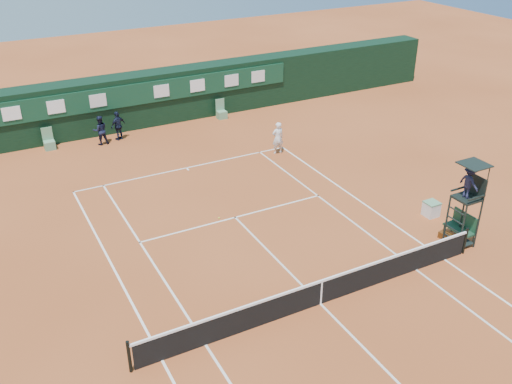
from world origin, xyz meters
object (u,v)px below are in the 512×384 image
player_bench (462,225)px  cooler (431,209)px  player (278,138)px  umpire_chair (469,188)px  tennis_net (321,291)px

player_bench → cooler: player_bench is taller
player_bench → player: 10.76m
umpire_chair → player_bench: size_ratio=2.85×
tennis_net → player: player is taller
umpire_chair → cooler: 3.13m
player_bench → cooler: bearing=82.7°
tennis_net → player_bench: 7.13m
cooler → umpire_chair: bearing=-106.5°
umpire_chair → cooler: size_ratio=5.30×
player_bench → tennis_net: bearing=-173.3°
cooler → player_bench: bearing=-97.3°
cooler → player: bearing=105.8°
tennis_net → cooler: size_ratio=20.00×
player_bench → player: player is taller
tennis_net → cooler: 7.81m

